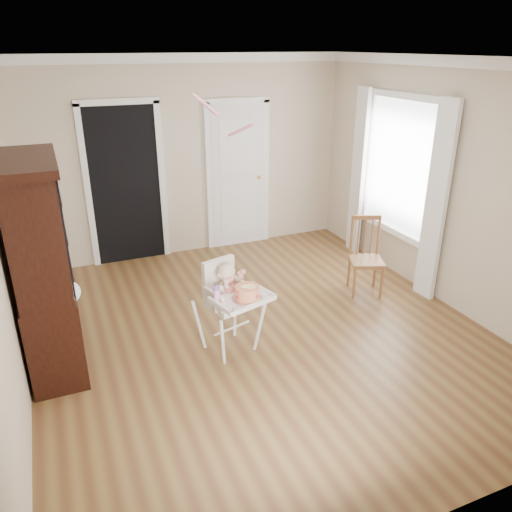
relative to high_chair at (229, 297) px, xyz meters
name	(u,v)px	position (x,y,z in m)	size (l,w,h in m)	color
floor	(261,332)	(0.41, 0.17, -0.58)	(5.00, 5.00, 0.00)	brown
ceiling	(262,58)	(0.41, 0.17, 2.12)	(5.00, 5.00, 0.00)	white
wall_back	(190,158)	(0.41, 2.67, 0.77)	(4.50, 4.50, 0.00)	beige
wall_left	(1,244)	(-1.84, 0.17, 0.77)	(5.00, 5.00, 0.00)	beige
wall_right	(447,186)	(2.66, 0.17, 0.77)	(5.00, 5.00, 0.00)	beige
crown_molding	(262,65)	(0.41, 0.17, 2.06)	(4.50, 5.00, 0.12)	white
doorway	(125,182)	(-0.49, 2.65, 0.52)	(1.06, 0.05, 2.22)	black
closet_door	(238,177)	(1.11, 2.65, 0.44)	(0.96, 0.09, 2.13)	white
window_right	(396,176)	(2.59, 0.97, 0.70)	(0.13, 1.84, 2.30)	white
high_chair	(229,297)	(0.00, 0.00, 0.00)	(0.69, 0.79, 0.95)	white
baby	(227,284)	(-0.01, 0.02, 0.12)	(0.30, 0.21, 0.39)	beige
cake	(247,293)	(0.10, -0.24, 0.14)	(0.29, 0.29, 0.13)	silver
sippy_cup	(217,293)	(-0.16, -0.14, 0.14)	(0.07, 0.07, 0.16)	#F897DD
china_cabinet	(44,269)	(-1.57, 0.42, 0.40)	(0.52, 1.17, 1.97)	black
dining_chair	(366,258)	(1.95, 0.56, -0.15)	(0.49, 0.49, 0.93)	brown
streamer	(205,105)	(-0.06, 0.32, 1.74)	(0.03, 0.50, 0.02)	pink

